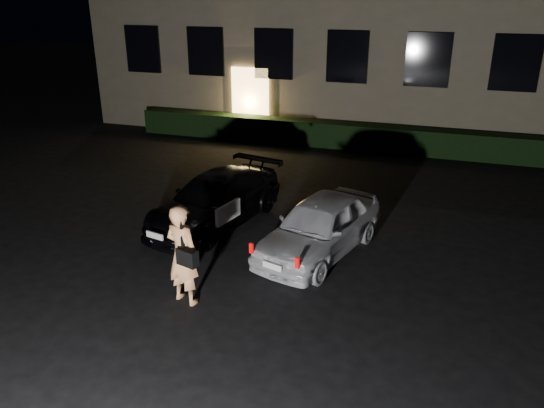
% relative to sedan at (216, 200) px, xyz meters
% --- Properties ---
extents(ground, '(80.00, 80.00, 0.00)m').
position_rel_sedan_xyz_m(ground, '(1.48, -3.21, -0.58)').
color(ground, black).
rests_on(ground, ground).
extents(hedge, '(15.00, 0.70, 0.85)m').
position_rel_sedan_xyz_m(hedge, '(1.48, 7.29, -0.15)').
color(hedge, black).
rests_on(hedge, ground).
extents(sedan, '(2.43, 4.23, 1.15)m').
position_rel_sedan_xyz_m(sedan, '(0.00, 0.00, 0.00)').
color(sedan, black).
rests_on(sedan, ground).
extents(hatch, '(2.34, 3.78, 1.20)m').
position_rel_sedan_xyz_m(hatch, '(2.65, -0.73, 0.02)').
color(hatch, silver).
rests_on(hatch, ground).
extents(man, '(0.76, 0.61, 1.82)m').
position_rel_sedan_xyz_m(man, '(0.87, -3.27, 0.34)').
color(man, '#F0A064').
rests_on(man, ground).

